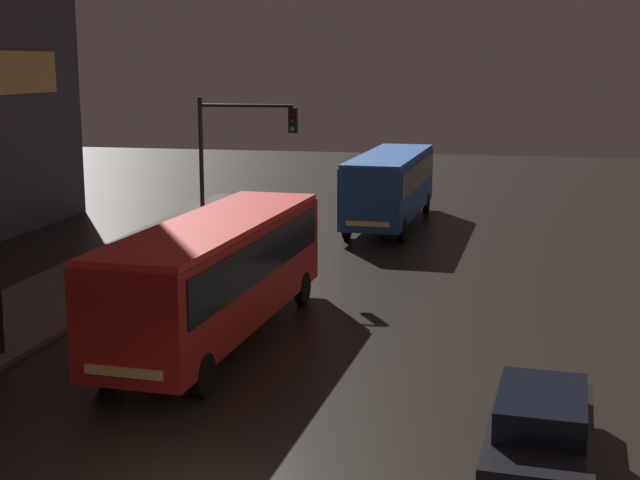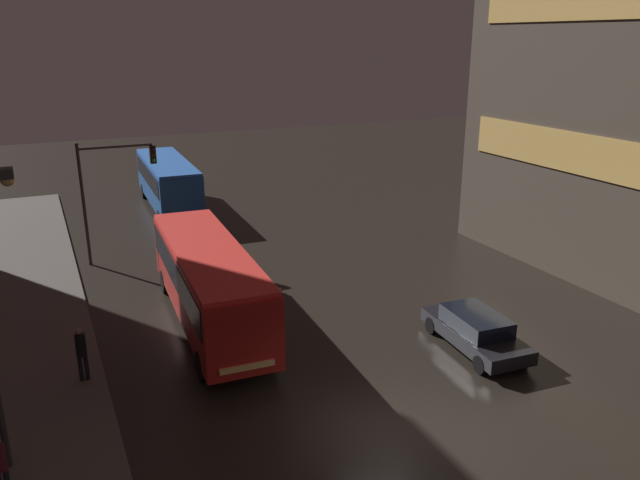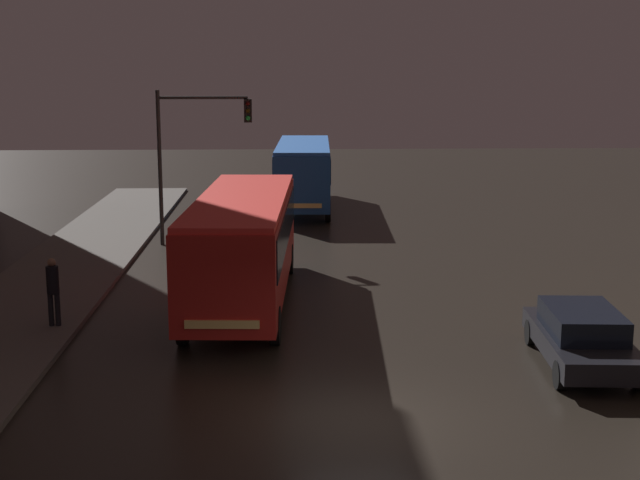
{
  "view_description": "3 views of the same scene",
  "coord_description": "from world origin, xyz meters",
  "views": [
    {
      "loc": [
        4.68,
        -12.82,
        7.27
      ],
      "look_at": [
        -0.2,
        10.27,
        2.58
      ],
      "focal_mm": 50.0,
      "sensor_mm": 36.0,
      "label": 1
    },
    {
      "loc": [
        -8.2,
        -13.08,
        10.8
      ],
      "look_at": [
        2.89,
        10.86,
        2.19
      ],
      "focal_mm": 35.0,
      "sensor_mm": 36.0,
      "label": 2
    },
    {
      "loc": [
        -1.51,
        -16.77,
        6.93
      ],
      "look_at": [
        -0.37,
        10.54,
        1.62
      ],
      "focal_mm": 50.0,
      "sensor_mm": 36.0,
      "label": 3
    }
  ],
  "objects": [
    {
      "name": "sidewalk_left",
      "position": [
        -9.0,
        10.0,
        0.07
      ],
      "size": [
        4.0,
        48.0,
        0.15
      ],
      "color": "#56514C",
      "rests_on": "ground"
    },
    {
      "name": "car_taxi",
      "position": [
        5.48,
        3.06,
        0.72
      ],
      "size": [
        2.19,
        4.73,
        1.38
      ],
      "rotation": [
        0.0,
        0.0,
        3.07
      ],
      "color": "black",
      "rests_on": "ground"
    },
    {
      "name": "bus_far",
      "position": [
        -0.49,
        27.1,
        2.01
      ],
      "size": [
        2.99,
        10.47,
        3.27
      ],
      "rotation": [
        0.0,
        0.0,
        3.1
      ],
      "color": "#194793",
      "rests_on": "ground"
    },
    {
      "name": "traffic_light_main",
      "position": [
        -5.03,
        18.16,
        4.15
      ],
      "size": [
        3.7,
        0.35,
        6.08
      ],
      "color": "#2D2D2D",
      "rests_on": "ground"
    },
    {
      "name": "ground_plane",
      "position": [
        0.0,
        0.0,
        0.0
      ],
      "size": [
        120.0,
        120.0,
        0.0
      ],
      "primitive_type": "plane",
      "color": "black"
    },
    {
      "name": "pedestrian_near",
      "position": [
        -7.63,
        6.42,
        1.22
      ],
      "size": [
        0.45,
        0.45,
        1.84
      ],
      "rotation": [
        0.0,
        0.0,
        0.49
      ],
      "color": "black",
      "rests_on": "sidewalk_left"
    },
    {
      "name": "pedestrian_mid",
      "position": [
        -9.9,
        1.42,
        1.14
      ],
      "size": [
        0.47,
        0.47,
        1.71
      ],
      "rotation": [
        0.0,
        0.0,
        0.8
      ],
      "color": "black",
      "rests_on": "sidewalk_left"
    },
    {
      "name": "bus_near",
      "position": [
        -2.7,
        9.04,
        2.0
      ],
      "size": [
        3.12,
        10.99,
        3.24
      ],
      "rotation": [
        0.0,
        0.0,
        3.09
      ],
      "color": "#AD1E19",
      "rests_on": "ground"
    }
  ]
}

